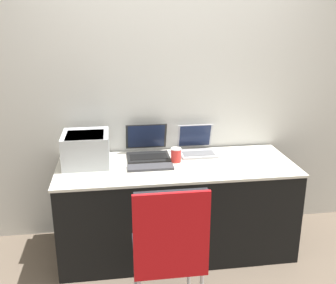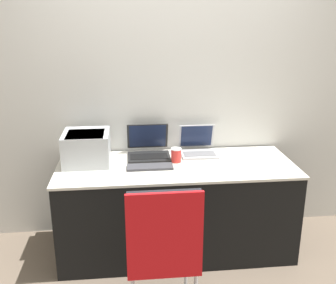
{
  "view_description": "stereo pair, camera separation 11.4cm",
  "coord_description": "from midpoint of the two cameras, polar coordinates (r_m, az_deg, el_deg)",
  "views": [
    {
      "loc": [
        -0.49,
        -2.56,
        1.91
      ],
      "look_at": [
        -0.06,
        0.4,
        0.95
      ],
      "focal_mm": 42.0,
      "sensor_mm": 36.0,
      "label": 1
    },
    {
      "loc": [
        -0.37,
        -2.57,
        1.91
      ],
      "look_at": [
        -0.06,
        0.4,
        0.95
      ],
      "focal_mm": 42.0,
      "sensor_mm": 36.0,
      "label": 2
    }
  ],
  "objects": [
    {
      "name": "table",
      "position": [
        3.33,
        2.16,
        -9.44
      ],
      "size": [
        1.91,
        0.74,
        0.77
      ],
      "color": "black",
      "rests_on": "ground_plane"
    },
    {
      "name": "printer",
      "position": [
        3.21,
        -10.73,
        -0.67
      ],
      "size": [
        0.36,
        0.38,
        0.26
      ],
      "color": "#B2B7BC",
      "rests_on": "table"
    },
    {
      "name": "external_keyboard",
      "position": [
        3.09,
        -1.58,
        -3.65
      ],
      "size": [
        0.36,
        0.13,
        0.02
      ],
      "color": "#3D3D42",
      "rests_on": "table"
    },
    {
      "name": "coffee_cup",
      "position": [
        3.2,
        2.21,
        -1.92
      ],
      "size": [
        0.09,
        0.09,
        0.12
      ],
      "color": "red",
      "rests_on": "table"
    },
    {
      "name": "laptop_right",
      "position": [
        3.42,
        5.34,
        -0.81
      ],
      "size": [
        0.31,
        0.3,
        0.24
      ],
      "color": "#B7B7BC",
      "rests_on": "table"
    },
    {
      "name": "chair",
      "position": [
        2.44,
        0.69,
        -14.43
      ],
      "size": [
        0.44,
        0.46,
        0.98
      ],
      "color": "black",
      "rests_on": "ground_plane"
    },
    {
      "name": "wall_back",
      "position": [
        3.43,
        1.35,
        7.6
      ],
      "size": [
        8.0,
        0.05,
        2.6
      ],
      "color": "silver",
      "rests_on": "ground_plane"
    },
    {
      "name": "ground_plane",
      "position": [
        3.23,
        3.02,
        -18.48
      ],
      "size": [
        14.0,
        14.0,
        0.0
      ],
      "primitive_type": "plane",
      "color": "#6B5B4C"
    },
    {
      "name": "laptop_left",
      "position": [
        3.35,
        -1.88,
        -1.05
      ],
      "size": [
        0.35,
        0.36,
        0.26
      ],
      "color": "black",
      "rests_on": "table"
    }
  ]
}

